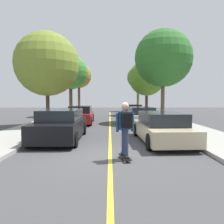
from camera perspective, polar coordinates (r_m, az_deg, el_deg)
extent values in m
plane|color=#424244|center=(7.56, -0.50, -11.15)|extent=(80.00, 80.00, 0.00)
cube|color=gold|center=(11.48, -0.52, -6.08)|extent=(0.12, 39.20, 0.01)
cube|color=black|center=(10.34, -13.29, -4.17)|extent=(1.89, 4.55, 0.74)
cube|color=black|center=(10.42, -13.16, -0.68)|extent=(1.66, 2.84, 0.50)
cylinder|color=black|center=(8.69, -9.83, -7.11)|extent=(0.22, 0.64, 0.64)
cylinder|color=black|center=(9.12, -20.79, -6.79)|extent=(0.22, 0.64, 0.64)
cylinder|color=black|center=(11.76, -7.47, -4.32)|extent=(0.22, 0.64, 0.64)
cylinder|color=black|center=(12.08, -15.73, -4.21)|extent=(0.22, 0.64, 0.64)
cube|color=maroon|center=(16.94, -8.27, -1.31)|extent=(1.94, 4.61, 0.65)
cube|color=black|center=(17.03, -8.24, 0.73)|extent=(1.66, 2.67, 0.54)
cylinder|color=black|center=(15.32, -5.76, -2.49)|extent=(0.24, 0.65, 0.64)
cylinder|color=black|center=(15.51, -11.93, -2.47)|extent=(0.24, 0.65, 0.64)
cylinder|color=black|center=(18.46, -5.19, -1.47)|extent=(0.24, 0.65, 0.64)
cylinder|color=black|center=(18.61, -10.33, -1.47)|extent=(0.24, 0.65, 0.64)
cube|color=#BCAD89|center=(9.86, 12.89, -4.93)|extent=(2.02, 4.66, 0.60)
cube|color=black|center=(9.77, 12.98, -1.66)|extent=(1.73, 2.67, 0.53)
cylinder|color=black|center=(11.25, 6.42, -4.66)|extent=(0.24, 0.65, 0.64)
cylinder|color=black|center=(11.65, 14.89, -4.48)|extent=(0.24, 0.65, 0.64)
cylinder|color=black|center=(8.15, 9.98, -7.82)|extent=(0.24, 0.65, 0.64)
cylinder|color=black|center=(8.70, 21.30, -7.30)|extent=(0.24, 0.65, 0.64)
cube|color=#B7B7BC|center=(16.10, 7.61, -1.60)|extent=(1.98, 4.31, 0.62)
cube|color=black|center=(16.09, 7.61, 0.41)|extent=(1.71, 2.80, 0.51)
cylinder|color=black|center=(17.40, 3.99, -1.76)|extent=(0.24, 0.65, 0.64)
cylinder|color=black|center=(17.67, 9.56, -1.72)|extent=(0.24, 0.65, 0.64)
cylinder|color=black|center=(14.58, 5.22, -2.79)|extent=(0.24, 0.65, 0.64)
cylinder|color=black|center=(14.91, 11.82, -2.71)|extent=(0.24, 0.65, 0.64)
cube|color=maroon|center=(22.27, 5.33, -0.05)|extent=(1.75, 4.64, 0.72)
cube|color=black|center=(22.12, 5.37, 1.44)|extent=(1.54, 3.06, 0.45)
cylinder|color=black|center=(23.83, 2.99, -0.34)|extent=(0.22, 0.64, 0.64)
cylinder|color=black|center=(23.99, 6.86, -0.33)|extent=(0.22, 0.64, 0.64)
cylinder|color=black|center=(20.61, 3.54, -0.94)|extent=(0.22, 0.64, 0.64)
cylinder|color=black|center=(20.79, 8.02, -0.93)|extent=(0.22, 0.64, 0.64)
cylinder|color=#3D2D1E|center=(15.35, -16.59, 1.86)|extent=(0.24, 0.24, 2.74)
sphere|color=olive|center=(15.52, -16.77, 12.01)|extent=(4.29, 4.29, 4.29)
cylinder|color=#4C3823|center=(23.85, -10.81, 3.74)|extent=(0.36, 0.36, 3.80)
sphere|color=#3D7F33|center=(24.02, -10.89, 10.30)|extent=(3.71, 3.71, 3.71)
cylinder|color=#4C3823|center=(30.04, -8.68, 3.70)|extent=(0.33, 0.33, 3.79)
sphere|color=olive|center=(30.21, -8.74, 9.53)|extent=(3.43, 3.43, 3.43)
cylinder|color=brown|center=(17.87, 13.22, 3.24)|extent=(0.30, 0.30, 3.44)
sphere|color=#2D6B28|center=(18.16, 13.37, 13.63)|extent=(4.55, 4.55, 4.55)
cylinder|color=#3D2D1E|center=(25.37, 9.09, 2.92)|extent=(0.32, 0.32, 3.07)
sphere|color=#4C7A23|center=(25.48, 9.15, 8.84)|extent=(4.08, 4.08, 4.08)
cylinder|color=brown|center=(33.01, 6.85, 3.89)|extent=(0.34, 0.34, 4.02)
sphere|color=#4C7A23|center=(33.17, 6.89, 9.01)|extent=(3.29, 3.29, 3.29)
cylinder|color=#B2140F|center=(15.43, -14.72, -2.19)|extent=(0.20, 0.20, 0.55)
sphere|color=#B2140F|center=(15.40, -14.74, -0.95)|extent=(0.18, 0.18, 0.18)
cube|color=black|center=(6.94, 3.42, -11.72)|extent=(0.38, 0.87, 0.02)
cylinder|color=beige|center=(7.25, 1.96, -11.57)|extent=(0.04, 0.06, 0.06)
cylinder|color=beige|center=(7.30, 3.44, -11.48)|extent=(0.04, 0.06, 0.06)
cylinder|color=beige|center=(6.62, 3.39, -13.06)|extent=(0.04, 0.06, 0.06)
cylinder|color=beige|center=(6.67, 5.01, -12.94)|extent=(0.04, 0.06, 0.06)
cube|color=#99999E|center=(7.26, 2.70, -11.22)|extent=(0.11, 0.06, 0.02)
cube|color=#99999E|center=(6.63, 4.20, -12.67)|extent=(0.11, 0.06, 0.02)
cube|color=black|center=(7.13, 2.95, -10.95)|extent=(0.15, 0.27, 0.06)
cube|color=black|center=(6.72, 3.92, -11.85)|extent=(0.15, 0.27, 0.06)
cylinder|color=#283351|center=(6.94, 3.17, -7.46)|extent=(0.18, 0.18, 0.86)
cylinder|color=#283351|center=(6.71, 3.70, -7.84)|extent=(0.18, 0.18, 0.86)
cube|color=navy|center=(6.73, 3.45, -2.21)|extent=(0.44, 0.29, 0.56)
sphere|color=tan|center=(6.70, 3.46, 1.58)|extent=(0.23, 0.23, 0.23)
cylinder|color=navy|center=(6.68, 1.42, -2.76)|extent=(0.11, 0.11, 0.58)
cylinder|color=navy|center=(6.80, 5.44, -2.66)|extent=(0.11, 0.11, 0.58)
cube|color=black|center=(6.54, 3.91, -2.20)|extent=(0.33, 0.23, 0.44)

